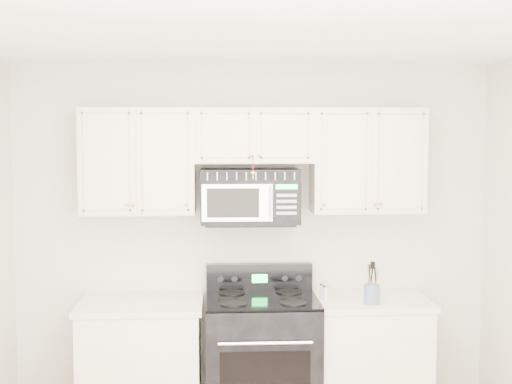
{
  "coord_description": "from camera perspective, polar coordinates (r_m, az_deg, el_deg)",
  "views": [
    {
      "loc": [
        -0.27,
        -3.5,
        2.08
      ],
      "look_at": [
        0.0,
        1.3,
        1.69
      ],
      "focal_mm": 50.0,
      "sensor_mm": 36.0,
      "label": 1
    }
  ],
  "objects": [
    {
      "name": "room",
      "position": [
        3.6,
        1.19,
        -7.94
      ],
      "size": [
        3.51,
        3.51,
        2.61
      ],
      "color": "brown",
      "rests_on": "ground"
    },
    {
      "name": "microwave",
      "position": [
        5.1,
        -0.5,
        -0.32
      ],
      "size": [
        0.7,
        0.4,
        0.39
      ],
      "color": "black",
      "rests_on": "ground"
    },
    {
      "name": "base_cabinet_right",
      "position": [
        5.32,
        8.79,
        -13.57
      ],
      "size": [
        0.86,
        0.65,
        0.92
      ],
      "color": "beige",
      "rests_on": "ground"
    },
    {
      "name": "base_cabinet_left",
      "position": [
        5.24,
        -9.12,
        -13.87
      ],
      "size": [
        0.86,
        0.65,
        0.92
      ],
      "color": "beige",
      "rests_on": "ground"
    },
    {
      "name": "upper_cabinets",
      "position": [
        5.1,
        -0.18,
        2.94
      ],
      "size": [
        2.44,
        0.37,
        0.75
      ],
      "color": "beige",
      "rests_on": "ground"
    },
    {
      "name": "range",
      "position": [
        5.19,
        0.47,
        -13.33
      ],
      "size": [
        0.78,
        0.71,
        1.13
      ],
      "color": "black",
      "rests_on": "ground"
    },
    {
      "name": "shaker_pepper",
      "position": [
        5.16,
        5.37,
        -7.83
      ],
      "size": [
        0.04,
        0.04,
        0.11
      ],
      "color": "#B4B1C4",
      "rests_on": "base_cabinet_right"
    },
    {
      "name": "utensil_crock",
      "position": [
        5.01,
        9.26,
        -7.96
      ],
      "size": [
        0.11,
        0.11,
        0.29
      ],
      "color": "#485E84",
      "rests_on": "base_cabinet_right"
    },
    {
      "name": "shaker_salt",
      "position": [
        5.11,
        5.6,
        -7.96
      ],
      "size": [
        0.04,
        0.04,
        0.1
      ],
      "color": "#B4B1C4",
      "rests_on": "base_cabinet_right"
    }
  ]
}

